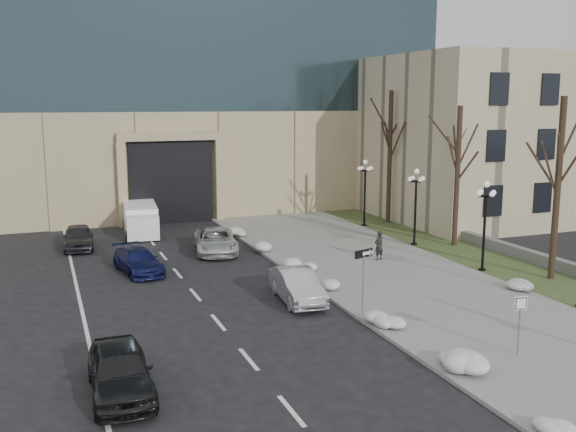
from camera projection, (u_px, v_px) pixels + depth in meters
name	position (u px, v px, depth m)	size (l,w,h in m)	color
ground	(521.00, 403.00, 18.85)	(160.00, 160.00, 0.00)	black
sidewalk	(386.00, 273.00, 32.93)	(9.00, 40.00, 0.12)	gray
curb	(306.00, 281.00, 31.33)	(0.30, 40.00, 0.14)	gray
grass_strip	(490.00, 262.00, 35.25)	(4.00, 40.00, 0.10)	#334221
stone_wall	(496.00, 246.00, 37.75)	(0.50, 30.00, 0.70)	slate
classical_building	(503.00, 136.00, 51.31)	(22.00, 18.12, 12.00)	#BBA98C
car_a	(120.00, 371.00, 19.26)	(1.81, 4.49, 1.53)	black
car_b	(297.00, 286.00, 28.31)	(1.51, 4.34, 1.43)	#B0B2B8
car_c	(138.00, 261.00, 33.06)	(1.75, 4.30, 1.25)	navy
car_d	(216.00, 241.00, 37.47)	(2.33, 5.05, 1.40)	silver
car_e	(78.00, 237.00, 38.44)	(1.70, 4.21, 1.44)	#2E2F33
pedestrian	(379.00, 245.00, 35.25)	(0.59, 0.39, 1.61)	black
box_truck	(141.00, 220.00, 42.90)	(2.62, 6.15, 1.90)	white
one_way_sign	(367.00, 261.00, 26.34)	(1.04, 0.44, 2.78)	slate
keep_sign	(520.00, 313.00, 21.85)	(0.47, 0.12, 2.21)	slate
snow_clump_a	(547.00, 424.00, 17.03)	(1.10, 1.60, 0.36)	silver
snow_clump_b	(460.00, 366.00, 20.71)	(1.10, 1.60, 0.36)	silver
snow_clump_c	(385.00, 322.00, 24.91)	(1.10, 1.60, 0.36)	silver
snow_clump_d	(327.00, 287.00, 29.56)	(1.10, 1.60, 0.36)	silver
snow_clump_e	(301.00, 266.00, 33.25)	(1.10, 1.60, 0.36)	silver
snow_clump_f	(268.00, 247.00, 37.60)	(1.10, 1.60, 0.36)	silver
snow_clump_g	(241.00, 233.00, 41.76)	(1.10, 1.60, 0.36)	silver
snow_clump_i	(514.00, 286.00, 29.78)	(1.10, 1.60, 0.36)	silver
lamppost_b	(485.00, 214.00, 32.74)	(1.18, 1.18, 4.76)	black
lamppost_c	(416.00, 197.00, 38.70)	(1.18, 1.18, 4.76)	black
lamppost_d	(365.00, 184.00, 44.66)	(1.18, 1.18, 4.76)	black
tree_near	(559.00, 163.00, 30.74)	(3.20, 3.20, 9.00)	black
tree_mid	(458.00, 157.00, 38.14)	(3.20, 3.20, 8.50)	black
tree_far	(390.00, 138.00, 45.36)	(3.20, 3.20, 9.50)	black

